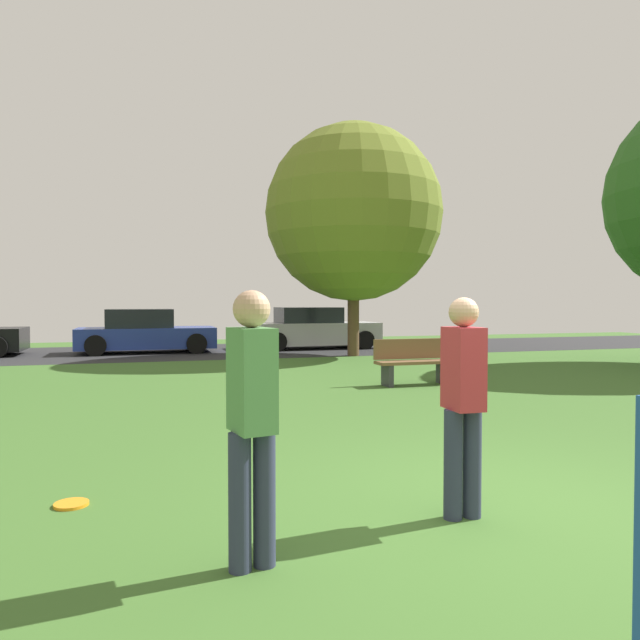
{
  "coord_description": "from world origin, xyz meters",
  "views": [
    {
      "loc": [
        -2.83,
        -4.0,
        1.64
      ],
      "look_at": [
        0.0,
        5.3,
        1.34
      ],
      "focal_mm": 33.43,
      "sensor_mm": 36.0,
      "label": 1
    }
  ],
  "objects_px": {
    "oak_tree_left": "(354,213)",
    "person_thrower": "(252,415)",
    "parked_car_blue": "(145,333)",
    "park_bench": "(414,361)",
    "frisbee_disc": "(71,504)",
    "person_bystander": "(463,397)",
    "parked_car_silver": "(313,330)"
  },
  "relations": [
    {
      "from": "person_bystander",
      "to": "frisbee_disc",
      "type": "distance_m",
      "value": 3.22
    },
    {
      "from": "parked_car_blue",
      "to": "oak_tree_left",
      "type": "bearing_deg",
      "value": -26.49
    },
    {
      "from": "frisbee_disc",
      "to": "person_thrower",
      "type": "bearing_deg",
      "value": -52.19
    },
    {
      "from": "person_thrower",
      "to": "park_bench",
      "type": "height_order",
      "value": "person_thrower"
    },
    {
      "from": "frisbee_disc",
      "to": "parked_car_blue",
      "type": "relative_size",
      "value": 0.06
    },
    {
      "from": "person_thrower",
      "to": "person_bystander",
      "type": "distance_m",
      "value": 1.72
    },
    {
      "from": "frisbee_disc",
      "to": "person_bystander",
      "type": "bearing_deg",
      "value": -21.84
    },
    {
      "from": "oak_tree_left",
      "to": "park_bench",
      "type": "relative_size",
      "value": 4.36
    },
    {
      "from": "person_thrower",
      "to": "parked_car_silver",
      "type": "bearing_deg",
      "value": 151.76
    },
    {
      "from": "oak_tree_left",
      "to": "frisbee_disc",
      "type": "relative_size",
      "value": 25.84
    },
    {
      "from": "oak_tree_left",
      "to": "person_thrower",
      "type": "relative_size",
      "value": 4.08
    },
    {
      "from": "oak_tree_left",
      "to": "park_bench",
      "type": "xyz_separation_m",
      "value": [
        -1.01,
        -6.26,
        -3.85
      ]
    },
    {
      "from": "person_bystander",
      "to": "parked_car_silver",
      "type": "bearing_deg",
      "value": -10.51
    },
    {
      "from": "frisbee_disc",
      "to": "parked_car_blue",
      "type": "xyz_separation_m",
      "value": [
        0.7,
        14.85,
        0.62
      ]
    },
    {
      "from": "person_thrower",
      "to": "frisbee_disc",
      "type": "relative_size",
      "value": 6.33
    },
    {
      "from": "person_bystander",
      "to": "parked_car_blue",
      "type": "relative_size",
      "value": 0.39
    },
    {
      "from": "oak_tree_left",
      "to": "person_bystander",
      "type": "relative_size",
      "value": 4.17
    },
    {
      "from": "person_thrower",
      "to": "person_bystander",
      "type": "xyz_separation_m",
      "value": [
        1.68,
        0.38,
        -0.02
      ]
    },
    {
      "from": "parked_car_blue",
      "to": "parked_car_silver",
      "type": "height_order",
      "value": "parked_car_silver"
    },
    {
      "from": "parked_car_silver",
      "to": "park_bench",
      "type": "height_order",
      "value": "parked_car_silver"
    },
    {
      "from": "oak_tree_left",
      "to": "parked_car_silver",
      "type": "bearing_deg",
      "value": 96.72
    },
    {
      "from": "oak_tree_left",
      "to": "park_bench",
      "type": "height_order",
      "value": "oak_tree_left"
    },
    {
      "from": "oak_tree_left",
      "to": "park_bench",
      "type": "distance_m",
      "value": 7.42
    },
    {
      "from": "frisbee_disc",
      "to": "parked_car_silver",
      "type": "bearing_deg",
      "value": 66.93
    },
    {
      "from": "frisbee_disc",
      "to": "parked_car_blue",
      "type": "distance_m",
      "value": 14.88
    },
    {
      "from": "frisbee_disc",
      "to": "oak_tree_left",
      "type": "bearing_deg",
      "value": 60.35
    },
    {
      "from": "person_thrower",
      "to": "person_bystander",
      "type": "bearing_deg",
      "value": 92.06
    },
    {
      "from": "frisbee_disc",
      "to": "park_bench",
      "type": "relative_size",
      "value": 0.17
    },
    {
      "from": "person_thrower",
      "to": "parked_car_blue",
      "type": "bearing_deg",
      "value": 170.91
    },
    {
      "from": "oak_tree_left",
      "to": "frisbee_disc",
      "type": "height_order",
      "value": "oak_tree_left"
    },
    {
      "from": "person_thrower",
      "to": "person_bystander",
      "type": "height_order",
      "value": "person_thrower"
    },
    {
      "from": "person_bystander",
      "to": "park_bench",
      "type": "height_order",
      "value": "person_bystander"
    }
  ]
}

